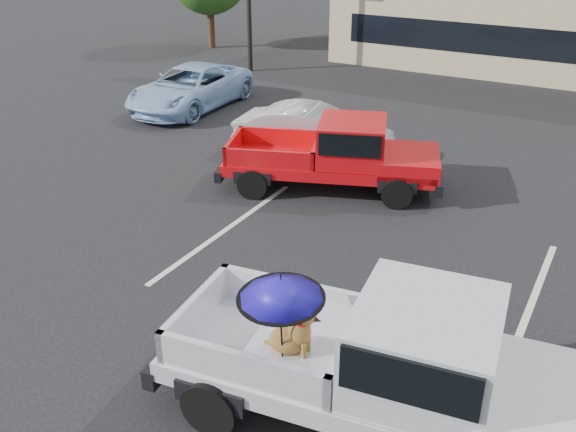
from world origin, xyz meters
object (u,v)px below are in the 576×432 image
Objects in this scene: red_pickup at (345,152)px; silver_sedan at (314,133)px; blue_suv at (190,88)px; silver_pickup at (403,362)px.

red_pickup reaches higher than silver_sedan.
silver_sedan is 5.97m from blue_suv.
blue_suv is (-10.93, 10.19, -0.38)m from silver_pickup.
silver_sedan reaches higher than blue_suv.
silver_pickup is 1.43× the size of silver_sedan.
red_pickup is 7.99m from blue_suv.
red_pickup is 1.31× the size of silver_sedan.
silver_pickup is 14.94m from blue_suv.
silver_pickup reaches higher than red_pickup.
silver_sedan is (-1.55, 1.48, -0.24)m from red_pickup.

